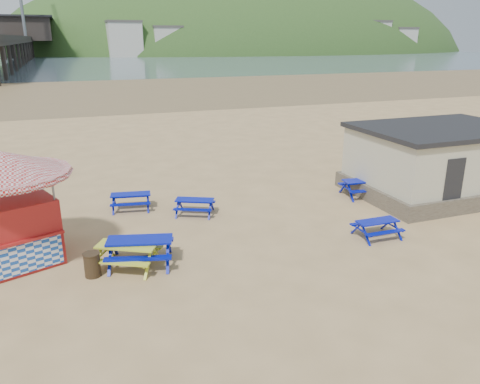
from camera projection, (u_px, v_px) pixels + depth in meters
name	position (u px, v px, depth m)	size (l,w,h in m)	color
ground	(229.00, 232.00, 17.51)	(400.00, 400.00, 0.00)	tan
wet_sand	(102.00, 89.00, 66.46)	(400.00, 400.00, 0.00)	olive
sea	(75.00, 58.00, 168.80)	(400.00, 400.00, 0.00)	#4B5E6C
picnic_table_blue_a	(131.00, 201.00, 19.76)	(1.84, 1.58, 0.68)	#070E9A
picnic_table_blue_b	(195.00, 207.00, 19.18)	(1.94, 1.80, 0.65)	#070E9A
picnic_table_blue_c	(363.00, 188.00, 21.37)	(2.02, 1.71, 0.77)	#070E9A
picnic_table_blue_d	(140.00, 251.00, 14.92)	(2.41, 2.13, 0.86)	#070E9A
picnic_table_blue_e	(377.00, 229.00, 16.97)	(1.55, 1.26, 0.64)	#070E9A
picnic_table_blue_f	(414.00, 197.00, 20.12)	(2.43, 2.27, 0.81)	#070E9A
picnic_table_yellow	(128.00, 256.00, 14.69)	(2.37, 2.23, 0.78)	yellow
ice_cream_kiosk	(6.00, 194.00, 14.46)	(5.30, 5.30, 3.69)	#A61C1B
litter_bin	(92.00, 265.00, 14.15)	(0.52, 0.52, 0.76)	#322316
amenity_block	(438.00, 161.00, 21.39)	(7.40, 5.40, 3.15)	#665B4C
pier	(20.00, 42.00, 168.45)	(24.00, 220.00, 39.29)	black
headland_town	(247.00, 71.00, 254.86)	(264.00, 144.00, 108.00)	#2D4C1E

